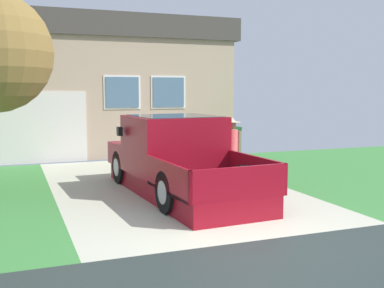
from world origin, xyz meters
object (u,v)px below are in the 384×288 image
(handbag, at_px, (228,183))
(house_with_garage, at_px, (74,86))
(person_with_hat, at_px, (231,146))
(wheeled_trash_bin, at_px, (229,142))
(pickup_truck, at_px, (174,158))

(handbag, height_order, house_with_garage, house_with_garage)
(person_with_hat, xyz_separation_m, house_with_garage, (-2.65, 7.97, 1.48))
(handbag, distance_m, house_with_garage, 8.95)
(handbag, relative_size, wheeled_trash_bin, 0.41)
(pickup_truck, height_order, handbag, pickup_truck)
(person_with_hat, distance_m, handbag, 0.91)
(person_with_hat, height_order, house_with_garage, house_with_garage)
(handbag, bearing_deg, person_with_hat, 55.08)
(house_with_garage, distance_m, wheeled_trash_bin, 6.35)
(person_with_hat, distance_m, wheeled_trash_bin, 4.12)
(pickup_truck, bearing_deg, handbag, -10.87)
(pickup_truck, xyz_separation_m, handbag, (1.26, -0.17, -0.61))
(handbag, xyz_separation_m, wheeled_trash_bin, (1.94, 4.07, 0.46))
(pickup_truck, relative_size, wheeled_trash_bin, 4.80)
(pickup_truck, height_order, person_with_hat, pickup_truck)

